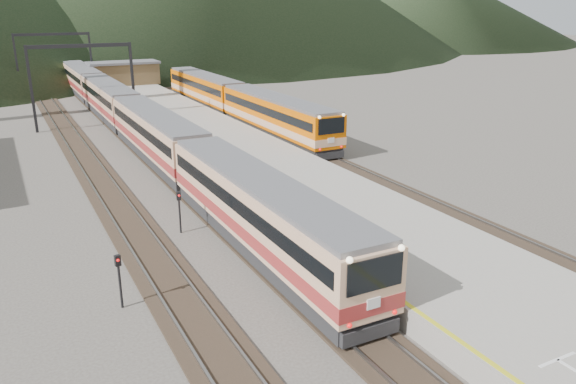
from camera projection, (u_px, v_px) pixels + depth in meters
track_main at (158, 159)px, 43.58m from camera, size 2.60×200.00×0.23m
track_far at (91, 167)px, 41.40m from camera, size 2.60×200.00×0.23m
track_second at (289, 143)px, 48.60m from camera, size 2.60×200.00×0.23m
platform at (234, 151)px, 44.21m from camera, size 8.00×100.00×1.00m
gantry_near at (82, 70)px, 53.23m from camera, size 9.55×0.25×8.00m
gantry_far at (54, 52)px, 74.28m from camera, size 9.55×0.25×8.00m
station_shed at (124, 73)px, 77.24m from camera, size 9.40×4.40×3.10m
main_train at (129, 116)px, 50.76m from camera, size 2.74×75.14×3.34m
second_train at (236, 102)px, 58.02m from camera, size 2.75×37.51×3.36m
short_signal_b at (179, 207)px, 29.13m from camera, size 0.24×0.20×2.27m
short_signal_c at (119, 274)px, 21.81m from camera, size 0.25×0.20×2.27m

